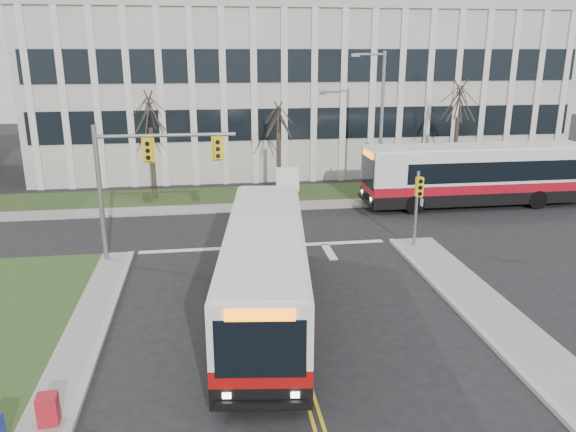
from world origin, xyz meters
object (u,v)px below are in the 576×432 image
Objects in this scene: bus_main at (265,272)px; directory_sign at (288,180)px; newspaper_box_red at (48,412)px; streetlight at (379,118)px; bus_cross at (476,176)px.

directory_sign is at bearing 86.23° from bus_main.
directory_sign is at bearing 63.11° from newspaper_box_red.
newspaper_box_red is (-6.13, -5.62, -1.17)m from bus_main.
directory_sign is 24.06m from newspaper_box_red.
streetlight is 17.92m from bus_main.
newspaper_box_red is at bearing -47.67° from bus_cross.
bus_cross reaches higher than newspaper_box_red.
bus_cross is (11.13, -3.50, 0.65)m from directory_sign.
bus_cross reaches higher than bus_main.
newspaper_box_red is at bearing -112.75° from directory_sign.
bus_cross is 27.71m from newspaper_box_red.
directory_sign reaches higher than newspaper_box_red.
bus_main is 19.36m from bus_cross.
streetlight is 0.74× the size of bus_main.
bus_main reaches higher than newspaper_box_red.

